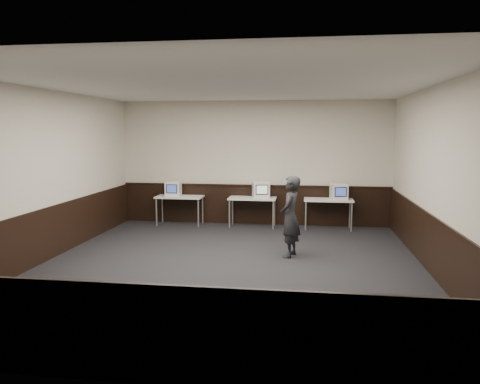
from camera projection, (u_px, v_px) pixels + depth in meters
name	position (u px, v px, depth m)	size (l,w,h in m)	color
floor	(230.00, 267.00, 8.41)	(8.00, 8.00, 0.00)	black
ceiling	(229.00, 85.00, 7.99)	(8.00, 8.00, 0.00)	white
back_wall	(254.00, 163.00, 12.13)	(7.00, 7.00, 0.00)	beige
front_wall	(158.00, 222.00, 4.27)	(7.00, 7.00, 0.00)	beige
left_wall	(44.00, 176.00, 8.68)	(8.00, 8.00, 0.00)	beige
right_wall	(438.00, 181.00, 7.71)	(8.00, 8.00, 0.00)	beige
wainscot_back	(254.00, 205.00, 12.25)	(6.98, 0.04, 1.00)	black
wainscot_front	(162.00, 335.00, 4.43)	(6.98, 0.04, 1.00)	black
wainscot_left	(48.00, 234.00, 8.82)	(0.04, 7.98, 1.00)	black
wainscot_right	(433.00, 246.00, 7.86)	(0.04, 7.98, 1.00)	black
wainscot_rail	(254.00, 185.00, 12.16)	(6.98, 0.06, 0.04)	black
desk_left	(180.00, 199.00, 12.12)	(1.20, 0.60, 0.75)	silver
desk_center	(252.00, 200.00, 11.85)	(1.20, 0.60, 0.75)	silver
desk_right	(328.00, 202.00, 11.59)	(1.20, 0.60, 0.75)	silver
emac_left	(173.00, 189.00, 12.13)	(0.40, 0.43, 0.38)	white
emac_center	(261.00, 189.00, 11.83)	(0.50, 0.51, 0.41)	white
emac_right	(339.00, 192.00, 11.50)	(0.45, 0.47, 0.39)	white
person	(290.00, 217.00, 9.01)	(0.57, 0.38, 1.57)	black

